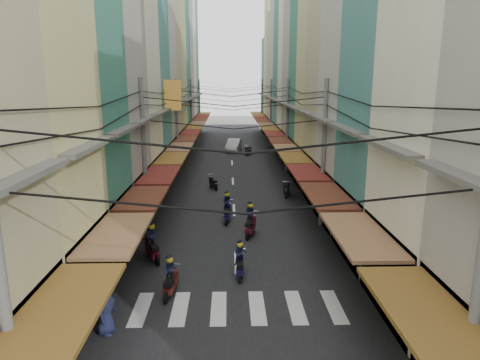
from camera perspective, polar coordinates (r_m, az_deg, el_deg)
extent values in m
plane|color=slate|center=(21.59, -0.61, -8.77)|extent=(160.00, 160.00, 0.00)
cube|color=black|center=(40.83, -1.04, 1.78)|extent=(10.00, 80.00, 0.02)
cube|color=gray|center=(41.29, -10.11, 1.73)|extent=(3.00, 80.00, 0.06)
cube|color=gray|center=(41.38, 8.00, 1.84)|extent=(3.00, 80.00, 0.06)
cube|color=silver|center=(16.48, -13.06, -16.40)|extent=(0.55, 2.40, 0.01)
cube|color=silver|center=(16.26, -8.01, -16.59)|extent=(0.55, 2.40, 0.01)
cube|color=silver|center=(16.17, -2.86, -16.66)|extent=(0.55, 2.40, 0.01)
cube|color=silver|center=(16.19, 2.32, -16.61)|extent=(0.55, 2.40, 0.01)
cube|color=silver|center=(16.34, 7.43, -16.42)|extent=(0.55, 2.40, 0.01)
cube|color=silver|center=(16.60, 12.41, -16.13)|extent=(0.55, 2.40, 0.01)
cube|color=black|center=(12.32, -28.65, -20.24)|extent=(1.20, 4.53, 3.20)
cube|color=brown|center=(11.04, -22.29, -15.17)|extent=(1.80, 4.34, 0.12)
cube|color=#595651|center=(10.30, -27.12, 0.15)|extent=(0.50, 4.24, 0.15)
cube|color=black|center=(16.10, -21.03, -11.43)|extent=(1.20, 4.52, 3.20)
cube|color=brown|center=(15.15, -16.08, -6.90)|extent=(1.80, 4.33, 0.12)
cube|color=#595651|center=(14.61, -19.30, 4.31)|extent=(0.50, 4.23, 0.15)
cube|color=#387C67|center=(19.88, -25.40, 16.46)|extent=(6.00, 4.30, 19.25)
cube|color=black|center=(20.08, -16.83, -6.20)|extent=(1.20, 4.13, 3.20)
cube|color=#5B291A|center=(19.33, -12.81, -2.36)|extent=(1.80, 3.96, 0.12)
cube|color=#595651|center=(18.91, -15.21, 6.44)|extent=(0.50, 3.87, 0.15)
cube|color=#A5A097|center=(24.36, -21.00, 17.99)|extent=(6.00, 5.14, 20.93)
cube|color=black|center=(24.45, -13.98, -2.56)|extent=(1.20, 4.94, 3.20)
cube|color=maroon|center=(23.84, -10.64, 0.67)|extent=(1.80, 4.73, 0.12)
cube|color=#595651|center=(23.50, -12.53, 7.82)|extent=(0.50, 4.63, 0.15)
cube|color=#EFE6CB|center=(29.08, -17.38, 13.87)|extent=(6.00, 4.95, 17.43)
cube|color=black|center=(29.25, -11.90, 0.11)|extent=(1.20, 4.75, 3.20)
cube|color=brown|center=(28.73, -9.09, 2.84)|extent=(1.80, 4.56, 0.12)
cube|color=#595651|center=(28.45, -10.62, 8.78)|extent=(0.50, 4.46, 0.15)
cube|color=teal|center=(33.89, -15.02, 12.89)|extent=(6.00, 4.99, 16.32)
cube|color=black|center=(34.04, -10.43, 2.00)|extent=(1.20, 4.80, 3.20)
cube|color=brown|center=(33.60, -8.00, 4.36)|extent=(1.80, 4.60, 0.12)
cube|color=#595651|center=(33.36, -9.29, 9.44)|extent=(0.50, 4.50, 0.15)
cube|color=#B8B6A8|center=(38.75, -13.62, 17.80)|extent=(6.00, 4.65, 22.87)
cube|color=black|center=(38.73, -9.35, 3.38)|extent=(1.20, 4.46, 3.20)
cube|color=#5B291A|center=(38.35, -7.20, 5.47)|extent=(1.80, 4.27, 0.12)
cube|color=#595651|center=(38.14, -8.32, 9.92)|extent=(0.50, 4.18, 0.15)
cube|color=tan|center=(43.34, -12.19, 15.82)|extent=(6.00, 4.89, 20.58)
cube|color=black|center=(43.40, -8.52, 4.45)|extent=(1.20, 4.70, 3.20)
cube|color=maroon|center=(43.06, -6.59, 6.32)|extent=(1.80, 4.50, 0.12)
cube|color=#595651|center=(42.87, -7.57, 10.29)|extent=(0.50, 4.40, 0.15)
cube|color=#C3BE7A|center=(47.93, -11.08, 14.30)|extent=(6.00, 4.52, 18.44)
cube|color=black|center=(48.03, -7.85, 5.30)|extent=(1.20, 4.34, 3.20)
cube|color=brown|center=(47.72, -6.10, 6.99)|extent=(1.80, 4.16, 0.12)
cube|color=#595651|center=(47.55, -6.98, 10.57)|extent=(0.50, 4.07, 0.15)
cube|color=#387C67|center=(52.77, -10.25, 15.40)|extent=(6.00, 5.20, 20.63)
cube|color=black|center=(52.82, -7.28, 6.02)|extent=(1.20, 4.99, 3.20)
cube|color=brown|center=(52.54, -5.68, 7.56)|extent=(1.80, 4.78, 0.12)
cube|color=#595651|center=(52.38, -6.48, 10.82)|extent=(0.50, 4.68, 0.15)
cube|color=#A5A097|center=(57.86, -9.54, 16.73)|extent=(6.00, 4.94, 23.70)
cube|color=black|center=(57.83, -6.78, 6.65)|extent=(1.20, 4.74, 3.20)
cube|color=#5B291A|center=(57.57, -5.32, 8.05)|extent=(1.80, 4.55, 0.12)
cube|color=#595651|center=(57.43, -6.04, 11.03)|extent=(0.50, 4.45, 0.15)
cube|color=#EFE6CB|center=(62.70, -8.86, 15.29)|extent=(6.00, 4.96, 21.12)
cube|color=black|center=(62.73, -6.38, 7.16)|extent=(1.20, 4.76, 3.20)
cube|color=maroon|center=(62.49, -5.02, 8.46)|extent=(1.80, 4.56, 0.12)
cube|color=#595651|center=(62.36, -5.69, 11.20)|extent=(0.50, 4.46, 0.15)
cube|color=teal|center=(67.64, -8.29, 14.62)|extent=(6.00, 5.04, 19.90)
cube|color=black|center=(67.69, -6.03, 7.60)|extent=(1.20, 4.84, 3.20)
cube|color=brown|center=(67.47, -4.77, 8.81)|extent=(1.80, 4.64, 0.12)
cube|color=#595651|center=(67.35, -5.38, 11.34)|extent=(0.50, 4.54, 0.15)
cube|color=#4F3612|center=(32.30, -8.96, 11.12)|extent=(1.20, 0.40, 2.20)
cube|color=brown|center=(10.92, 23.34, -15.62)|extent=(1.80, 4.35, 0.12)
cube|color=#595651|center=(10.20, 28.18, -0.08)|extent=(0.50, 4.25, 0.15)
cube|color=black|center=(16.06, 20.61, -11.46)|extent=(1.20, 4.78, 3.20)
cube|color=brown|center=(15.05, 15.70, -7.01)|extent=(1.80, 4.58, 0.12)
cube|color=#595651|center=(14.53, 18.89, 4.30)|extent=(0.50, 4.48, 0.15)
cube|color=teal|center=(20.26, 23.10, 10.66)|extent=(6.00, 5.03, 15.08)
cube|color=black|center=(20.44, 15.43, -5.76)|extent=(1.20, 4.83, 3.20)
cube|color=#5B291A|center=(19.65, 11.49, -2.04)|extent=(1.80, 4.63, 0.12)
cube|color=#595651|center=(19.26, 13.79, 6.64)|extent=(0.50, 4.53, 0.15)
cube|color=#B8B6A8|center=(24.97, 18.97, 18.85)|extent=(6.00, 4.79, 21.66)
cube|color=black|center=(24.97, 12.23, -2.15)|extent=(1.20, 4.60, 3.20)
cube|color=maroon|center=(24.33, 8.95, 0.99)|extent=(1.80, 4.41, 0.12)
cube|color=#595651|center=(24.01, 10.75, 8.01)|extent=(0.50, 4.31, 0.15)
cube|color=tan|center=(29.34, 15.66, 17.21)|extent=(6.00, 4.52, 20.74)
cube|color=black|center=(29.38, 10.12, 0.24)|extent=(1.20, 4.34, 3.20)
cube|color=brown|center=(28.83, 7.31, 2.94)|extent=(1.80, 4.16, 0.12)
cube|color=#595651|center=(28.57, 8.79, 8.87)|extent=(0.50, 4.07, 0.15)
cube|color=#C3BE7A|center=(33.43, 13.13, 11.11)|extent=(6.00, 4.12, 14.13)
cube|color=black|center=(33.53, 8.67, 1.89)|extent=(1.20, 3.96, 3.20)
cube|color=brown|center=(33.05, 6.19, 4.27)|extent=(1.80, 3.79, 0.12)
cube|color=#595651|center=(32.82, 7.46, 9.45)|extent=(0.50, 3.71, 0.15)
cube|color=#387C67|center=(37.57, 11.62, 14.08)|extent=(6.00, 4.40, 17.68)
cube|color=black|center=(37.66, 7.55, 3.16)|extent=(1.20, 4.23, 3.20)
cube|color=#5B291A|center=(37.24, 5.33, 5.29)|extent=(1.80, 4.05, 0.12)
cube|color=#595651|center=(37.04, 6.44, 9.88)|extent=(0.50, 3.96, 0.15)
cube|color=#A5A097|center=(42.10, 10.36, 17.36)|extent=(6.00, 4.64, 22.59)
cube|color=black|center=(42.07, 6.60, 4.23)|extent=(1.20, 4.45, 3.20)
cube|color=maroon|center=(41.69, 4.60, 6.14)|extent=(1.80, 4.26, 0.12)
cube|color=#595651|center=(41.51, 5.58, 10.25)|extent=(0.50, 4.17, 0.15)
cube|color=#EFE6CB|center=(46.29, 9.21, 16.17)|extent=(6.00, 4.00, 21.25)
cube|color=black|center=(46.30, 5.87, 5.06)|extent=(1.20, 3.84, 3.20)
cube|color=brown|center=(45.96, 4.04, 6.80)|extent=(1.80, 3.68, 0.12)
cube|color=#595651|center=(45.80, 4.92, 10.53)|extent=(0.50, 3.60, 0.15)
cube|color=teal|center=(50.75, 8.27, 16.53)|extent=(6.00, 5.01, 22.33)
cube|color=black|center=(50.74, 5.23, 5.78)|extent=(1.20, 4.81, 3.20)
cube|color=brown|center=(50.42, 3.55, 7.37)|extent=(1.80, 4.61, 0.12)
cube|color=#595651|center=(50.27, 4.35, 10.77)|extent=(0.50, 4.51, 0.15)
cube|color=#B8B6A8|center=(55.63, 7.34, 14.90)|extent=(6.00, 5.00, 19.71)
cube|color=black|center=(55.67, 4.63, 6.45)|extent=(1.20, 4.80, 3.20)
cube|color=#5B291A|center=(55.39, 3.10, 7.89)|extent=(1.80, 4.60, 0.12)
cube|color=#595651|center=(55.25, 3.83, 10.99)|extent=(0.50, 4.50, 0.15)
cube|color=tan|center=(60.21, 6.62, 13.42)|extent=(6.00, 4.32, 16.86)
cube|color=black|center=(60.28, 4.17, 6.97)|extent=(1.20, 4.15, 3.20)
cube|color=maroon|center=(60.01, 2.75, 8.30)|extent=(1.80, 3.97, 0.12)
cube|color=#595651|center=(59.89, 3.41, 11.16)|extent=(0.50, 3.89, 0.15)
cube|color=#C3BE7A|center=(64.53, 6.11, 14.79)|extent=(6.00, 4.33, 19.96)
cube|color=black|center=(64.56, 3.79, 7.38)|extent=(1.20, 4.16, 3.20)
cube|color=brown|center=(64.31, 2.47, 8.63)|extent=(1.80, 3.99, 0.12)
cube|color=#595651|center=(64.20, 3.08, 11.30)|extent=(0.50, 3.90, 0.15)
cube|color=#387C67|center=(69.07, 5.54, 12.36)|extent=(6.00, 4.88, 14.34)
cube|color=black|center=(69.12, 3.45, 7.77)|extent=(1.20, 4.68, 3.20)
cube|color=brown|center=(68.90, 2.20, 8.93)|extent=(1.80, 4.49, 0.12)
cube|color=#595651|center=(68.78, 2.78, 11.42)|extent=(0.50, 4.39, 0.15)
cylinder|color=slate|center=(10.07, -29.26, -11.79)|extent=(0.26, 0.26, 8.20)
cylinder|color=slate|center=(10.34, 29.39, -11.15)|extent=(0.26, 0.26, 8.20)
cylinder|color=slate|center=(23.81, -12.64, 3.26)|extent=(0.26, 0.26, 8.20)
cylinder|color=slate|center=(23.93, 11.09, 3.38)|extent=(0.26, 0.26, 8.20)
cylinder|color=slate|center=(38.51, -8.41, 7.11)|extent=(0.26, 0.26, 8.20)
cylinder|color=slate|center=(38.58, 6.31, 7.18)|extent=(0.26, 0.26, 8.20)
cylinder|color=slate|center=(53.37, -6.51, 8.81)|extent=(0.26, 0.26, 8.20)
cylinder|color=slate|center=(53.42, 4.15, 8.87)|extent=(0.26, 0.26, 8.20)
cylinder|color=slate|center=(68.30, -5.43, 9.77)|extent=(0.26, 0.26, 8.20)
cylinder|color=slate|center=(68.34, 2.92, 9.81)|extent=(0.26, 0.26, 8.20)
imported|color=silver|center=(50.10, -0.82, 3.89)|extent=(5.06, 2.67, 1.70)
imported|color=black|center=(19.95, 18.29, -11.38)|extent=(1.44, 0.58, 0.98)
cylinder|color=black|center=(17.61, -8.95, -13.38)|extent=(0.09, 0.48, 0.48)
cylinder|color=black|center=(16.57, -9.48, -15.21)|extent=(0.09, 0.48, 0.48)
cube|color=#5B1B12|center=(17.02, -9.22, -13.83)|extent=(0.31, 1.05, 0.26)
cube|color=black|center=(16.70, -9.36, -13.35)|extent=(0.29, 0.50, 0.16)
cube|color=#5B1B12|center=(17.38, -9.03, -12.46)|extent=(0.27, 0.26, 0.50)
imported|color=#1C2143|center=(16.97, -9.24, -13.47)|extent=(0.48, 0.34, 1.21)
sphere|color=gold|center=(16.58, -9.36, -10.64)|extent=(0.26, 0.26, 0.26)
cylinder|color=black|center=(18.86, -0.04, -11.36)|extent=(0.09, 0.47, 0.47)
cylinder|color=black|center=(17.80, 0.06, -12.92)|extent=(0.09, 0.47, 0.47)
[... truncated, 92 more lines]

